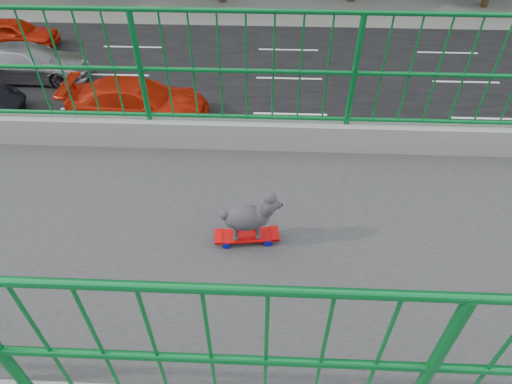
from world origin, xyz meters
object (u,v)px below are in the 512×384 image
at_px(car_7, 138,102).
at_px(skateboard, 247,236).
at_px(car_3, 30,63).
at_px(car_4, 15,33).
at_px(poodle, 250,216).

bearing_deg(car_7, skateboard, -157.68).
distance_m(skateboard, car_3, 19.91).
height_order(skateboard, car_7, skateboard).
bearing_deg(car_3, skateboard, -145.35).
relative_size(skateboard, car_7, 0.10).
height_order(car_4, car_7, car_7).
relative_size(car_3, car_4, 1.25).
xyz_separation_m(skateboard, poodle, (-0.00, 0.03, 0.24)).
distance_m(skateboard, poodle, 0.24).
bearing_deg(poodle, car_4, -152.10).
relative_size(poodle, car_7, 0.09).
distance_m(car_3, car_4, 3.85).
bearing_deg(poodle, car_3, -151.96).
xyz_separation_m(poodle, car_4, (-18.73, -12.91, -6.58)).
height_order(poodle, car_7, poodle).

